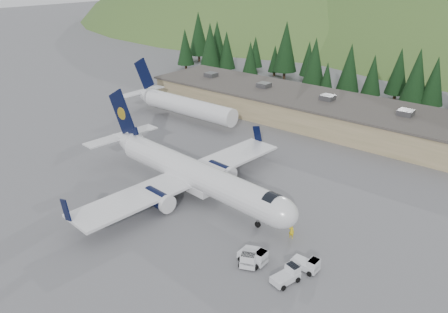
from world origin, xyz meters
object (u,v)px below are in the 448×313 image
baggage_tug_c (287,275)px  baggage_tug_d (249,258)px  terminal_building (304,107)px  baggage_tug_b (307,264)px  baggage_tug_a (255,257)px  second_airliner (179,104)px  ramp_worker (291,231)px  airliner (191,173)px

baggage_tug_c → baggage_tug_d: (-4.59, -0.21, 0.07)m
terminal_building → baggage_tug_b: bearing=-59.8°
baggage_tug_a → baggage_tug_b: size_ratio=1.09×
baggage_tug_c → baggage_tug_d: baggage_tug_d is taller
baggage_tug_a → baggage_tug_b: bearing=24.9°
second_airliner → ramp_worker: 46.08m
baggage_tug_a → baggage_tug_c: size_ratio=0.96×
second_airliner → baggage_tug_a: 49.01m
airliner → baggage_tug_a: size_ratio=11.65×
baggage_tug_b → ramp_worker: 5.89m
second_airliner → baggage_tug_d: size_ratio=7.47×
baggage_tug_b → terminal_building: size_ratio=0.04×
second_airliner → ramp_worker: bearing=-29.0°
airliner → baggage_tug_b: size_ratio=12.68×
baggage_tug_b → baggage_tug_d: baggage_tug_d is taller
airliner → ramp_worker: bearing=3.4°
baggage_tug_a → terminal_building: (-19.69, 44.76, 1.88)m
baggage_tug_b → ramp_worker: ramp_worker is taller
baggage_tug_c → baggage_tug_b: bearing=0.5°
ramp_worker → baggage_tug_d: bearing=79.1°
baggage_tug_b → baggage_tug_c: 2.91m
second_airliner → baggage_tug_b: (44.58, -26.31, -2.63)m
second_airliner → ramp_worker: (40.24, -22.34, -2.42)m
baggage_tug_a → baggage_tug_c: (4.28, -0.38, -0.03)m
baggage_tug_c → terminal_building: (-23.98, 45.13, 1.91)m
baggage_tug_a → baggage_tug_c: 4.30m
airliner → baggage_tug_a: airliner is taller
second_airliner → airliner: bearing=-42.6°
baggage_tug_d → second_airliner: bearing=-151.3°
airliner → terminal_building: 38.12m
airliner → baggage_tug_b: 21.34m
airliner → baggage_tug_c: airliner is taller
baggage_tug_b → ramp_worker: size_ratio=1.61×
second_airliner → baggage_tug_d: (39.30, -29.34, -2.54)m
second_airliner → baggage_tug_b: second_airliner is taller
second_airliner → terminal_building: second_airliner is taller
baggage_tug_b → terminal_building: bearing=120.3°
baggage_tug_a → second_airliner: bearing=142.7°
baggage_tug_b → baggage_tug_d: 6.10m
baggage_tug_a → baggage_tug_b: (4.98, 2.45, -0.05)m
baggage_tug_a → ramp_worker: ramp_worker is taller
second_airliner → baggage_tug_b: bearing=-30.5°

